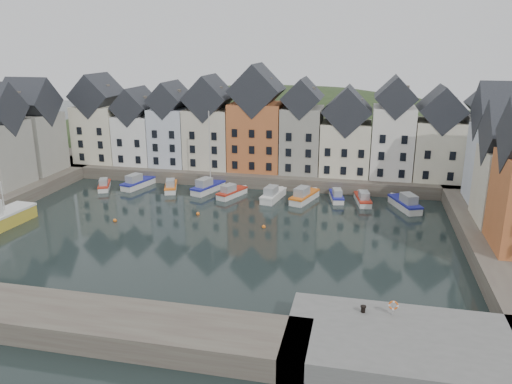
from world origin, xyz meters
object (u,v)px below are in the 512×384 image
(boat_a, at_px, (104,185))
(life_ring_post, at_px, (393,306))
(boat_d, at_px, (207,187))
(mooring_bollard, at_px, (363,309))

(boat_a, xyz_separation_m, life_ring_post, (44.23, -33.91, 2.25))
(boat_d, height_order, mooring_bollard, boat_d)
(boat_a, height_order, boat_d, boat_d)
(boat_a, xyz_separation_m, mooring_bollard, (41.89, -33.95, 1.70))
(boat_d, xyz_separation_m, life_ring_post, (27.22, -35.98, 2.01))
(life_ring_post, bearing_deg, boat_d, 127.11)
(boat_d, bearing_deg, boat_a, -154.11)
(boat_a, distance_m, boat_d, 17.14)
(boat_d, relative_size, mooring_bollard, 23.40)
(boat_a, height_order, life_ring_post, life_ring_post)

